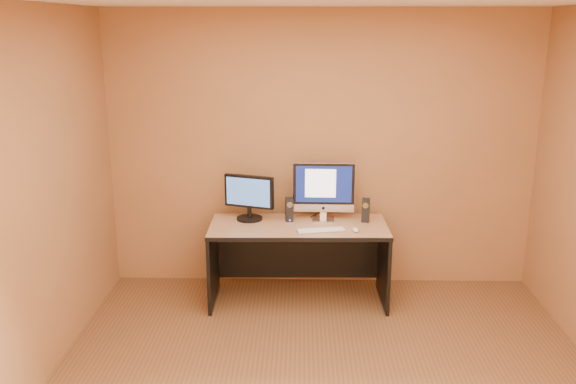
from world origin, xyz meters
The scene contains 10 objects.
walls centered at (0.00, 0.00, 1.30)m, with size 4.00×4.00×2.60m, color #9A643E, non-canonical shape.
desk centered at (-0.21, 1.52, 0.36)m, with size 1.57×0.69×0.73m, color tan, non-canonical shape.
imac centered at (0.01, 1.67, 1.00)m, with size 0.56×0.21×0.54m, color #B4B3B8, non-canonical shape.
second_monitor centered at (-0.66, 1.67, 0.93)m, with size 0.47×0.24×0.41m, color black, non-canonical shape.
speaker_left centered at (-0.29, 1.64, 0.84)m, with size 0.07×0.07×0.22m, color black, non-canonical shape.
speaker_right centered at (0.39, 1.63, 0.84)m, with size 0.07×0.07×0.22m, color black, non-canonical shape.
keyboard centered at (-0.02, 1.36, 0.74)m, with size 0.42×0.11×0.02m, color #BDBDC1.
mouse centered at (0.28, 1.36, 0.75)m, with size 0.06×0.10×0.04m, color silver.
cable_a centered at (0.05, 1.79, 0.73)m, with size 0.01×0.01×0.22m, color black.
cable_b centered at (-0.06, 1.82, 0.73)m, with size 0.01×0.01×0.18m, color black.
Camera 1 is at (-0.19, -3.61, 2.45)m, focal length 38.00 mm.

